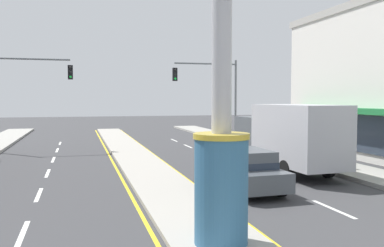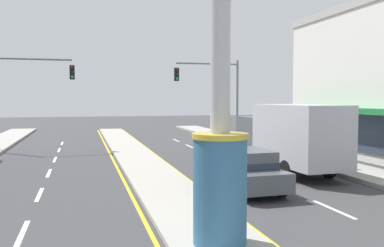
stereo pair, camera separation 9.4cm
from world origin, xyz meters
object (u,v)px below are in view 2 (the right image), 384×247
traffic_light_left_side (26,85)px  pedestrian_near_kerb (333,147)px  traffic_light_right_side (215,87)px  box_truck_near_right_lane (289,136)px  sedan_far_right_lane (244,169)px  district_sign (220,68)px

traffic_light_left_side → pedestrian_near_kerb: bearing=-38.1°
traffic_light_right_side → box_truck_near_right_lane: 11.95m
sedan_far_right_lane → traffic_light_left_side: bearing=122.9°
traffic_light_right_side → traffic_light_left_side: bearing=-177.8°
traffic_light_left_side → sedan_far_right_lane: (9.17, -14.16, -3.46)m
district_sign → box_truck_near_right_lane: district_sign is taller
traffic_light_right_side → pedestrian_near_kerb: 12.51m
box_truck_near_right_lane → district_sign: bearing=-126.1°
district_sign → traffic_light_left_side: 20.64m
district_sign → box_truck_near_right_lane: bearing=53.9°
district_sign → traffic_light_left_side: (-6.38, 19.63, 0.20)m
district_sign → sedan_far_right_lane: bearing=62.9°
traffic_light_left_side → box_truck_near_right_lane: (12.53, -11.20, -2.55)m
district_sign → traffic_light_right_side: (6.38, 20.11, 0.20)m
traffic_light_right_side → box_truck_near_right_lane: traffic_light_right_side is taller
district_sign → traffic_light_left_side: bearing=108.0°
district_sign → pedestrian_near_kerb: size_ratio=4.57×
box_truck_near_right_lane → sedan_far_right_lane: size_ratio=1.60×
traffic_light_left_side → sedan_far_right_lane: bearing=-57.1°
traffic_light_right_side → sedan_far_right_lane: (-3.58, -14.64, -3.46)m
pedestrian_near_kerb → box_truck_near_right_lane: bearing=172.0°
pedestrian_near_kerb → traffic_light_left_side: bearing=141.9°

